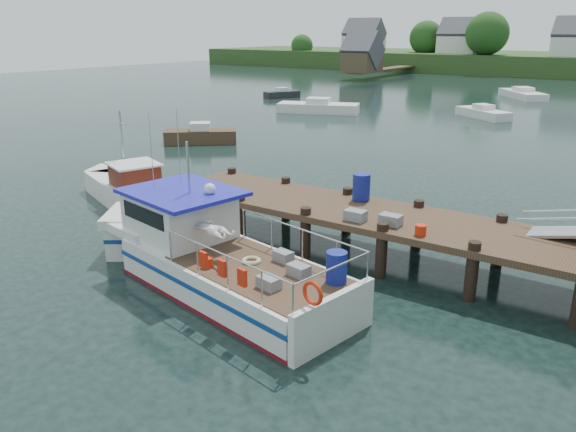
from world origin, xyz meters
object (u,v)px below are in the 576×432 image
Objects in this scene: moored_rowboat at (201,135)px; moored_b at (483,113)px; lobster_boat at (207,254)px; work_boat at (129,188)px; moored_a at (318,107)px; moored_e at (282,94)px; moored_d at (522,94)px.

moored_rowboat reaches higher than moored_b.
lobster_boat is 1.93× the size of moored_b.
moored_a is (-6.92, 25.93, -0.12)m from work_boat.
moored_rowboat reaches higher than moored_e.
lobster_boat is at bearing -56.73° from moored_rowboat.
moored_a reaches higher than moored_b.
moored_rowboat is (-13.76, 14.65, -0.36)m from lobster_boat.
moored_a is 1.06× the size of moored_d.
work_boat is at bearing 164.03° from lobster_boat.
moored_d is at bearing 104.39° from lobster_boat.
moored_b is (-2.45, 34.60, -0.43)m from lobster_boat.
moored_d reaches higher than moored_b.
moored_a is (-0.86, 15.19, -0.01)m from moored_rowboat.
work_boat is 1.59× the size of moored_rowboat.
lobster_boat is at bearing -40.54° from moored_e.
lobster_boat is 20.10m from moored_rowboat.
work_boat is 1.03× the size of moored_d.
lobster_boat is 33.23m from moored_a.
work_boat is 0.97× the size of moored_a.
lobster_boat is at bearing -93.79° from moored_d.
work_boat is 26.84m from moored_a.
moored_d is (4.72, 46.21, -0.16)m from work_boat.
moored_e is at bearing 139.55° from moored_a.
work_boat is 31.14m from moored_b.
moored_a is at bearing -127.04° from moored_d.
moored_d is 1.74× the size of moored_e.
moored_e is (-8.67, 7.18, -0.08)m from moored_a.
moored_rowboat is 22.94m from moored_b.
moored_d is at bearing 105.22° from work_boat.
lobster_boat is 43.74m from moored_e.
moored_b reaches higher than moored_e.
lobster_boat is 1.35× the size of moored_a.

